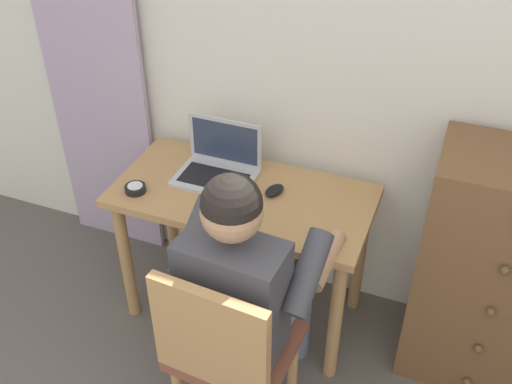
% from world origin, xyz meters
% --- Properties ---
extents(wall_back, '(4.80, 0.05, 2.50)m').
position_xyz_m(wall_back, '(0.00, 2.20, 1.25)').
color(wall_back, silver).
rests_on(wall_back, ground_plane).
extents(curtain_panel, '(0.54, 0.03, 2.22)m').
position_xyz_m(curtain_panel, '(-1.39, 2.13, 1.11)').
color(curtain_panel, '#B29EBC').
rests_on(curtain_panel, ground_plane).
extents(desk, '(1.11, 0.55, 0.71)m').
position_xyz_m(desk, '(-0.52, 1.86, 0.59)').
color(desk, tan).
rests_on(desk, ground_plane).
extents(dresser, '(0.60, 0.44, 1.07)m').
position_xyz_m(dresser, '(0.54, 1.94, 0.53)').
color(dresser, brown).
rests_on(dresser, ground_plane).
extents(chair, '(0.45, 0.43, 0.89)m').
position_xyz_m(chair, '(-0.33, 1.22, 0.50)').
color(chair, brown).
rests_on(chair, ground_plane).
extents(person_seated, '(0.55, 0.60, 1.21)m').
position_xyz_m(person_seated, '(-0.31, 1.41, 0.69)').
color(person_seated, '#6B84AD').
rests_on(person_seated, ground_plane).
extents(laptop, '(0.34, 0.25, 0.24)m').
position_xyz_m(laptop, '(-0.67, 1.94, 0.76)').
color(laptop, '#B7BABF').
rests_on(laptop, desk).
extents(computer_mouse, '(0.09, 0.11, 0.03)m').
position_xyz_m(computer_mouse, '(-0.40, 1.90, 0.73)').
color(computer_mouse, black).
rests_on(computer_mouse, desk).
extents(desk_clock, '(0.09, 0.09, 0.03)m').
position_xyz_m(desk_clock, '(-0.95, 1.70, 0.73)').
color(desk_clock, black).
rests_on(desk_clock, desk).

